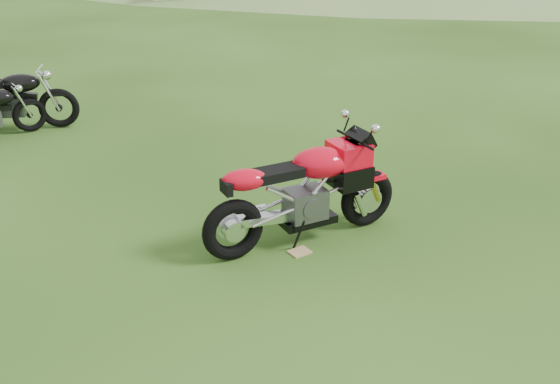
{
  "coord_description": "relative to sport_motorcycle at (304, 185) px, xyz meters",
  "views": [
    {
      "loc": [
        -1.18,
        -5.51,
        3.4
      ],
      "look_at": [
        0.07,
        0.4,
        0.65
      ],
      "focal_mm": 40.0,
      "sensor_mm": 36.0,
      "label": 1
    }
  ],
  "objects": [
    {
      "name": "sport_motorcycle",
      "position": [
        0.0,
        0.0,
        0.0
      ],
      "size": [
        2.32,
        1.15,
        1.35
      ],
      "primitive_type": null,
      "rotation": [
        0.0,
        0.0,
        0.27
      ],
      "color": "red",
      "rests_on": "ground"
    },
    {
      "name": "ground",
      "position": [
        -0.34,
        -0.46,
        -0.68
      ],
      "size": [
        120.0,
        120.0,
        0.0
      ],
      "primitive_type": "plane",
      "color": "#233E0D",
      "rests_on": "ground"
    },
    {
      "name": "vintage_moto_d",
      "position": [
        -3.82,
        4.73,
        -0.13
      ],
      "size": [
        2.11,
        0.57,
        1.1
      ],
      "primitive_type": null,
      "rotation": [
        0.0,
        0.0,
        -0.04
      ],
      "color": "black",
      "rests_on": "ground"
    },
    {
      "name": "plywood_board",
      "position": [
        -0.1,
        -0.26,
        -0.67
      ],
      "size": [
        0.27,
        0.25,
        0.02
      ],
      "primitive_type": "cube",
      "rotation": [
        0.0,
        0.0,
        0.39
      ],
      "color": "tan",
      "rests_on": "ground"
    }
  ]
}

